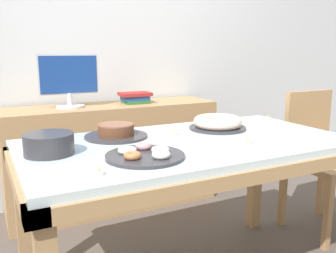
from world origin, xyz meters
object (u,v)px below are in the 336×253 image
cake_chocolate_round (116,132)px  tealight_centre (247,141)px  book_stack (135,98)px  tealight_near_front (174,133)px  computer_monitor (69,81)px  pastry_platter (145,154)px  cake_golden_bundt (218,123)px  chair (319,154)px  tealight_left_edge (99,172)px  plate_stack (49,144)px  tealight_near_cakes (268,118)px

cake_chocolate_round → tealight_centre: cake_chocolate_round is taller
book_stack → tealight_near_front: bearing=-100.6°
cake_chocolate_round → computer_monitor: bearing=91.5°
pastry_platter → tealight_near_front: bearing=46.1°
cake_golden_bundt → chair: bearing=0.7°
pastry_platter → tealight_left_edge: pastry_platter is taller
book_stack → tealight_near_front: (-0.19, -1.00, -0.06)m
computer_monitor → tealight_left_edge: computer_monitor is taller
chair → cake_golden_bundt: (-0.84, -0.01, 0.29)m
chair → pastry_platter: 1.50m
computer_monitor → tealight_centre: (0.54, -1.32, -0.21)m
tealight_near_front → book_stack: bearing=79.4°
pastry_platter → tealight_near_front: (0.30, 0.32, -0.00)m
cake_chocolate_round → tealight_centre: (0.51, -0.40, -0.02)m
book_stack → cake_golden_bundt: bearing=-84.3°
pastry_platter → book_stack: bearing=69.5°
cake_golden_bundt → tealight_near_front: bearing=-175.4°
computer_monitor → plate_stack: (-0.33, -1.09, -0.17)m
tealight_centre → tealight_near_cakes: size_ratio=1.00×
computer_monitor → tealight_near_front: computer_monitor is taller
tealight_centre → tealight_near_front: same height
plate_stack → tealight_left_edge: (0.11, -0.36, -0.03)m
plate_stack → tealight_left_edge: plate_stack is taller
chair → tealight_near_front: size_ratio=23.50×
plate_stack → computer_monitor: bearing=72.9°
chair → pastry_platter: (-1.43, -0.35, 0.27)m
computer_monitor → cake_golden_bundt: 1.16m
tealight_left_edge → tealight_centre: bearing=9.6°
computer_monitor → plate_stack: 1.15m
chair → tealight_centre: 1.00m
pastry_platter → tealight_centre: (0.53, 0.00, -0.00)m
computer_monitor → plate_stack: computer_monitor is taller
tealight_centre → tealight_near_cakes: (0.50, 0.42, 0.00)m
computer_monitor → tealight_near_cakes: 1.39m
plate_stack → tealight_centre: 0.90m
pastry_platter → plate_stack: bearing=146.0°
computer_monitor → book_stack: computer_monitor is taller
book_stack → tealight_near_cakes: bearing=-59.0°
book_stack → pastry_platter: bearing=-110.5°
tealight_near_front → tealight_centre: bearing=-54.6°
computer_monitor → book_stack: (0.50, 0.00, -0.15)m
book_stack → plate_stack: (-0.84, -1.09, -0.03)m
plate_stack → tealight_left_edge: size_ratio=5.25×
cake_golden_bundt → tealight_near_front: size_ratio=7.94×
book_stack → cake_chocolate_round: book_stack is taller
tealight_near_cakes → tealight_near_front: (-0.73, -0.11, 0.00)m
tealight_centre → tealight_near_front: size_ratio=1.00×
tealight_near_cakes → tealight_near_front: bearing=-171.6°
cake_golden_bundt → tealight_centre: cake_golden_bundt is taller
tealight_near_front → computer_monitor: bearing=107.4°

